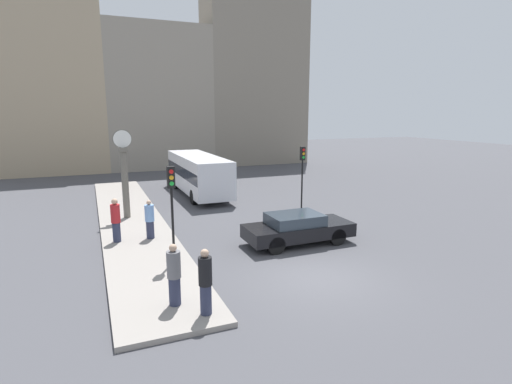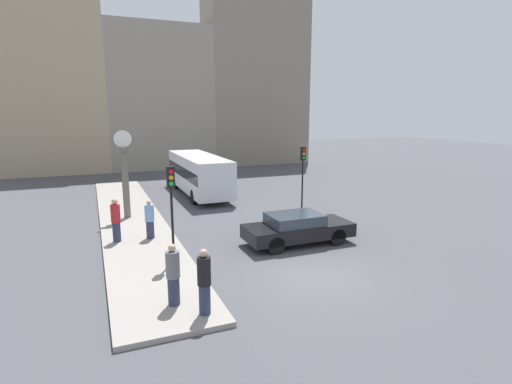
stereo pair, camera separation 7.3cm
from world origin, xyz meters
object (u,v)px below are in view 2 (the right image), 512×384
pedestrian_grey_jacket (173,275)px  traffic_light_far (303,165)px  pedestrian_blue_stripe (150,219)px  pedestrian_red_top (116,220)px  pedestrian_black_jacket (204,282)px  traffic_light_near (171,194)px  bus_distant (199,172)px  street_clock (125,175)px  sedan_car (297,228)px

pedestrian_grey_jacket → traffic_light_far: bearing=45.1°
pedestrian_blue_stripe → pedestrian_red_top: (-1.36, 0.07, 0.10)m
traffic_light_far → pedestrian_black_jacket: (-8.49, -10.03, -1.50)m
pedestrian_black_jacket → traffic_light_near: bearing=90.4°
bus_distant → street_clock: bearing=-135.3°
bus_distant → traffic_light_far: 7.77m
pedestrian_black_jacket → pedestrian_grey_jacket: bearing=128.2°
pedestrian_blue_stripe → traffic_light_far: bearing=17.1°
traffic_light_near → pedestrian_red_top: 3.98m
bus_distant → pedestrian_blue_stripe: bus_distant is taller
sedan_car → street_clock: 9.33m
street_clock → bus_distant: bearing=44.7°
traffic_light_near → pedestrian_red_top: bearing=118.7°
bus_distant → pedestrian_red_top: bearing=-123.0°
street_clock → pedestrian_red_top: 4.20m
bus_distant → pedestrian_blue_stripe: (-4.47, -9.03, -0.53)m
bus_distant → traffic_light_far: (4.44, -6.28, 1.05)m
sedan_car → traffic_light_far: traffic_light_far is taller
bus_distant → street_clock: 7.19m
street_clock → pedestrian_grey_jacket: 10.53m
traffic_light_far → pedestrian_black_jacket: bearing=-130.2°
pedestrian_blue_stripe → pedestrian_red_top: 1.36m
street_clock → pedestrian_grey_jacket: (0.37, -10.44, -1.30)m
bus_distant → street_clock: street_clock is taller
traffic_light_near → pedestrian_red_top: size_ratio=1.89×
pedestrian_red_top → pedestrian_black_jacket: bearing=-76.4°
bus_distant → pedestrian_red_top: (-5.83, -8.96, -0.43)m
traffic_light_near → sedan_car: bearing=4.9°
sedan_car → pedestrian_black_jacket: bearing=-138.9°
sedan_car → bus_distant: 11.80m
street_clock → pedestrian_blue_stripe: street_clock is taller
sedan_car → pedestrian_blue_stripe: size_ratio=2.74×
pedestrian_black_jacket → pedestrian_grey_jacket: size_ratio=1.02×
traffic_light_far → pedestrian_grey_jacket: 13.06m
pedestrian_black_jacket → bus_distant: bearing=76.1°
sedan_car → traffic_light_far: (3.22, 5.43, 1.88)m
traffic_light_near → pedestrian_grey_jacket: bearing=-100.9°
traffic_light_far → street_clock: (-9.52, 1.25, -0.22)m
traffic_light_near → street_clock: 7.22m
street_clock → pedestrian_blue_stripe: 4.27m
pedestrian_grey_jacket → pedestrian_blue_stripe: bearing=87.9°
traffic_light_near → pedestrian_black_jacket: bearing=-89.6°
traffic_light_near → street_clock: (-1.00, 7.14, -0.31)m
street_clock → pedestrian_red_top: bearing=-100.8°
sedan_car → street_clock: size_ratio=1.02×
pedestrian_blue_stripe → pedestrian_black_jacket: (0.42, -7.28, 0.09)m
traffic_light_near → street_clock: bearing=98.0°
traffic_light_near → pedestrian_blue_stripe: bearing=97.2°
pedestrian_black_jacket → pedestrian_red_top: pedestrian_red_top is taller
traffic_light_far → pedestrian_grey_jacket: (-9.15, -9.19, -1.53)m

